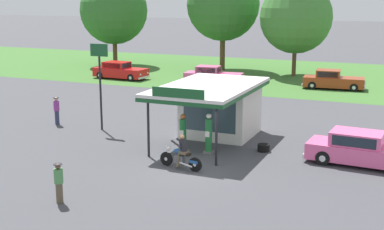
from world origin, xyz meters
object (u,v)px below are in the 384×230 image
motorcycle_with_rider (181,155)px  featured_classic_sedan (365,150)px  bystander_admiring_sedan (57,110)px  spare_tire_stack (263,148)px  parked_car_second_row_spare (213,76)px  roadside_pole_sign (100,72)px  bystander_strolling_foreground (226,91)px  gas_pump_offside (209,135)px  parked_car_back_row_right (120,71)px  parked_car_back_row_centre_right (333,80)px  bystander_leaning_by_kiosk (59,182)px  gas_pump_nearside (183,134)px

motorcycle_with_rider → featured_classic_sedan: size_ratio=0.39×
bystander_admiring_sedan → spare_tire_stack: size_ratio=2.79×
parked_car_second_row_spare → roadside_pole_sign: 18.32m
featured_classic_sedan → bystander_strolling_foreground: 15.15m
gas_pump_offside → parked_car_back_row_right: gas_pump_offside is taller
gas_pump_offside → roadside_pole_sign: roadside_pole_sign is taller
parked_car_back_row_centre_right → bystander_leaning_by_kiosk: bearing=-100.5°
featured_classic_sedan → parked_car_back_row_centre_right: size_ratio=1.08×
parked_car_second_row_spare → bystander_admiring_sedan: 18.37m
featured_classic_sedan → roadside_pole_sign: bearing=176.7°
gas_pump_offside → roadside_pole_sign: bearing=165.6°
gas_pump_nearside → spare_tire_stack: bearing=19.6°
roadside_pole_sign → bystander_admiring_sedan: bearing=179.8°
bystander_strolling_foreground → roadside_pole_sign: (-4.02, -9.96, 2.46)m
gas_pump_nearside → bystander_admiring_sedan: bearing=168.3°
gas_pump_nearside → bystander_leaning_by_kiosk: bearing=-99.6°
bystander_admiring_sedan → bystander_leaning_by_kiosk: size_ratio=1.09×
parked_car_second_row_spare → bystander_strolling_foreground: (4.15, -8.17, 0.22)m
featured_classic_sedan → bystander_admiring_sedan: size_ratio=3.36×
motorcycle_with_rider → parked_car_back_row_right: 27.14m
parked_car_back_row_centre_right → roadside_pole_sign: roadside_pole_sign is taller
gas_pump_nearside → parked_car_back_row_right: bearing=128.3°
bystander_strolling_foreground → roadside_pole_sign: roadside_pole_sign is taller
gas_pump_nearside → parked_car_back_row_right: (-15.04, 19.05, -0.12)m
bystander_leaning_by_kiosk → gas_pump_offside: bearing=71.3°
parked_car_second_row_spare → parked_car_back_row_right: size_ratio=1.02×
parked_car_back_row_centre_right → parked_car_back_row_right: size_ratio=0.98×
motorcycle_with_rider → featured_classic_sedan: motorcycle_with_rider is taller
gas_pump_nearside → motorcycle_with_rider: gas_pump_nearside is taller
gas_pump_nearside → featured_classic_sedan: 8.70m
gas_pump_nearside → featured_classic_sedan: size_ratio=0.33×
gas_pump_nearside → bystander_leaning_by_kiosk: size_ratio=1.20×
featured_classic_sedan → bystander_strolling_foreground: size_ratio=3.34×
bystander_admiring_sedan → parked_car_second_row_spare: bearing=80.5°
gas_pump_offside → featured_classic_sedan: size_ratio=0.35×
parked_car_second_row_spare → bystander_admiring_sedan: bearing=-99.5°
parked_car_back_row_right → bystander_leaning_by_kiosk: size_ratio=3.47×
parked_car_back_row_right → spare_tire_stack: 25.85m
roadside_pole_sign → parked_car_back_row_centre_right: bearing=62.5°
gas_pump_offside → motorcycle_with_rider: (-0.23, -2.73, -0.26)m
motorcycle_with_rider → bystander_strolling_foreground: 14.91m
motorcycle_with_rider → bystander_leaning_by_kiosk: (-2.53, -5.45, 0.16)m
gas_pump_offside → bystander_leaning_by_kiosk: bearing=-108.7°
gas_pump_nearside → parked_car_second_row_spare: (-6.13, 20.02, -0.16)m
gas_pump_nearside → bystander_strolling_foreground: (-1.98, 11.85, 0.06)m
parked_car_back_row_centre_right → roadside_pole_sign: (-10.10, -19.37, 2.66)m
featured_classic_sedan → bystander_admiring_sedan: bystander_admiring_sedan is taller
bystander_strolling_foreground → spare_tire_stack: size_ratio=2.81×
parked_car_back_row_centre_right → bystander_leaning_by_kiosk: parked_car_back_row_centre_right is taller
motorcycle_with_rider → featured_classic_sedan: bearing=26.7°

